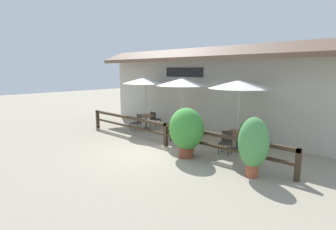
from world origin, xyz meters
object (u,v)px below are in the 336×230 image
object	(u,v)px
patio_umbrella_far	(240,84)
patio_umbrella_middle	(183,82)
dining_table_far	(237,135)
chair_near_wallside	(155,119)
patio_umbrella_near	(145,80)
dining_table_near	(146,118)
chair_near_streetside	(137,122)
potted_plant_corner_fern	(186,130)
chair_far_wallside	(247,135)
chair_middle_wallside	(191,126)
chair_middle_streetside	(173,130)
potted_plant_broad_leaf	(247,130)
chair_far_streetside	(226,141)
dining_table_middle	(182,125)
potted_plant_tall_tropical	(253,144)

from	to	relation	value
patio_umbrella_far	patio_umbrella_middle	bearing A→B (deg)	-178.87
dining_table_far	chair_near_wallside	bearing A→B (deg)	172.30
patio_umbrella_near	dining_table_near	xyz separation A→B (m)	(0.00, 0.00, -2.00)
chair_near_streetside	potted_plant_corner_fern	world-z (taller)	potted_plant_corner_fern
chair_near_streetside	chair_near_wallside	xyz separation A→B (m)	(-0.01, 1.30, 0.00)
chair_near_streetside	chair_far_wallside	distance (m)	5.61
chair_middle_wallside	patio_umbrella_far	bearing A→B (deg)	169.69
chair_middle_streetside	dining_table_far	bearing A→B (deg)	27.34
potted_plant_broad_leaf	patio_umbrella_far	bearing A→B (deg)	-84.89
patio_umbrella_far	dining_table_far	xyz separation A→B (m)	(0.00, 0.00, -2.00)
chair_middle_wallside	dining_table_far	bearing A→B (deg)	169.69
chair_middle_streetside	chair_middle_wallside	xyz separation A→B (m)	(0.04, 1.30, 0.00)
chair_near_streetside	chair_far_streetside	xyz separation A→B (m)	(5.33, -0.14, 0.00)
chair_middle_wallside	chair_middle_streetside	bearing A→B (deg)	90.19
patio_umbrella_near	chair_near_wallside	xyz separation A→B (m)	(0.00, 0.65, -2.11)
patio_umbrella_middle	dining_table_middle	size ratio (longest dim) A/B	3.07
chair_far_wallside	potted_plant_broad_leaf	world-z (taller)	potted_plant_broad_leaf
chair_near_streetside	chair_far_streetside	world-z (taller)	same
potted_plant_corner_fern	dining_table_middle	bearing A→B (deg)	133.01
potted_plant_tall_tropical	potted_plant_corner_fern	bearing A→B (deg)	179.05
dining_table_far	chair_near_streetside	bearing A→B (deg)	-174.05
chair_far_streetside	patio_umbrella_far	bearing A→B (deg)	69.20
dining_table_near	chair_middle_streetside	world-z (taller)	chair_middle_streetside
patio_umbrella_far	potted_plant_corner_fern	size ratio (longest dim) A/B	1.55
chair_far_wallside	chair_near_wallside	bearing A→B (deg)	-9.02
patio_umbrella_near	potted_plant_tall_tropical	distance (m)	7.55
dining_table_middle	dining_table_far	xyz separation A→B (m)	(2.78, 0.05, 0.00)
dining_table_near	dining_table_middle	distance (m)	2.65
dining_table_near	dining_table_far	xyz separation A→B (m)	(5.42, -0.09, 0.00)
chair_near_streetside	dining_table_middle	distance (m)	2.68
patio_umbrella_near	dining_table_far	xyz separation A→B (m)	(5.42, -0.09, -2.00)
potted_plant_corner_fern	chair_near_streetside	bearing A→B (deg)	161.60
potted_plant_tall_tropical	chair_far_streetside	bearing A→B (deg)	140.77
chair_near_streetside	dining_table_far	distance (m)	5.44
patio_umbrella_near	dining_table_far	world-z (taller)	patio_umbrella_near
chair_near_streetside	potted_plant_corner_fern	distance (m)	4.78
patio_umbrella_middle	chair_middle_streetside	world-z (taller)	patio_umbrella_middle
chair_middle_wallside	chair_far_streetside	distance (m)	2.96
patio_umbrella_near	chair_far_wallside	size ratio (longest dim) A/B	3.30
dining_table_middle	potted_plant_broad_leaf	bearing A→B (deg)	20.75
patio_umbrella_near	potted_plant_tall_tropical	size ratio (longest dim) A/B	1.56
chair_near_wallside	dining_table_middle	size ratio (longest dim) A/B	0.93
patio_umbrella_far	potted_plant_tall_tropical	distance (m)	3.10
patio_umbrella_near	chair_middle_streetside	xyz separation A→B (m)	(2.64, -0.79, -2.11)
chair_middle_streetside	potted_plant_tall_tropical	world-z (taller)	potted_plant_tall_tropical
chair_far_wallside	dining_table_far	bearing A→B (deg)	76.85
chair_middle_wallside	potted_plant_tall_tropical	bearing A→B (deg)	150.23
dining_table_near	patio_umbrella_middle	bearing A→B (deg)	-3.03
chair_near_wallside	potted_plant_tall_tropical	bearing A→B (deg)	156.85
chair_near_wallside	dining_table_far	bearing A→B (deg)	171.07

